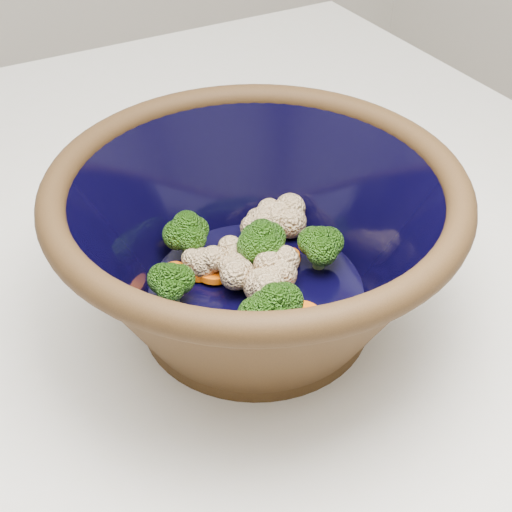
{
  "coord_description": "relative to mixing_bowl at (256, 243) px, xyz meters",
  "views": [
    {
      "loc": [
        -0.17,
        -0.51,
        1.37
      ],
      "look_at": [
        0.06,
        -0.08,
        0.97
      ],
      "focal_mm": 50.0,
      "sensor_mm": 36.0,
      "label": 1
    }
  ],
  "objects": [
    {
      "name": "mixing_bowl",
      "position": [
        0.0,
        0.0,
        0.0
      ],
      "size": [
        0.39,
        0.39,
        0.16
      ],
      "rotation": [
        0.0,
        0.0,
        -0.16
      ],
      "color": "black",
      "rests_on": "counter"
    },
    {
      "name": "vegetable_pile",
      "position": [
        -0.0,
        0.0,
        -0.03
      ],
      "size": [
        0.18,
        0.19,
        0.06
      ],
      "color": "#608442",
      "rests_on": "mixing_bowl"
    }
  ]
}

